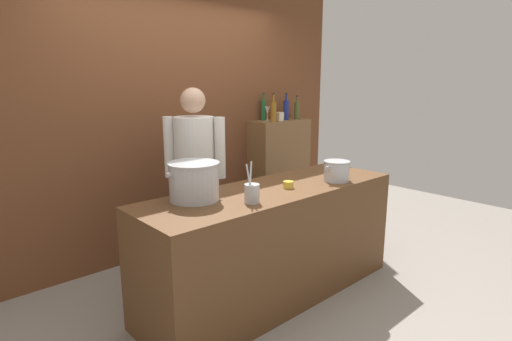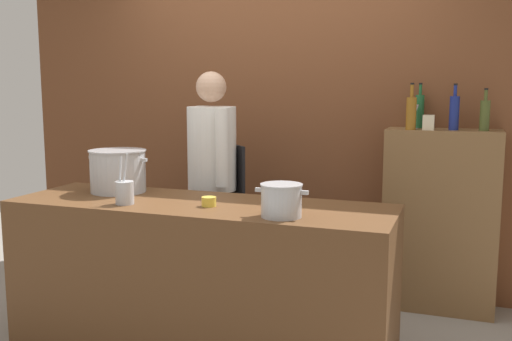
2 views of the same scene
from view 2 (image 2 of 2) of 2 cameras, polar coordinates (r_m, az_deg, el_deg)
brick_back_panel at (r=4.57m, az=1.91°, el=7.55°), size 4.40×0.10×3.00m
prep_counter at (r=3.45m, az=-5.48°, el=-10.52°), size 2.22×0.70×0.90m
bar_cabinet at (r=4.24m, az=17.64°, el=-4.71°), size 0.76×0.32×1.27m
chef at (r=4.06m, az=-4.28°, el=-0.15°), size 0.43×0.45×1.66m
stockpot_large at (r=3.73m, az=-13.43°, el=-0.04°), size 0.42×0.36×0.27m
stockpot_small at (r=2.94m, az=2.51°, el=-2.95°), size 0.28×0.22×0.17m
utensil_crock at (r=3.34m, az=-12.82°, el=-2.08°), size 0.10×0.10×0.28m
butter_jar at (r=3.22m, az=-4.66°, el=-3.07°), size 0.08×0.08×0.05m
wine_bottle_olive at (r=4.10m, az=21.60°, el=5.14°), size 0.06×0.06×0.28m
wine_bottle_cobalt at (r=4.10m, az=18.93°, el=5.46°), size 0.06×0.06×0.31m
wine_bottle_amber at (r=4.05m, az=15.03°, el=5.55°), size 0.07×0.07×0.31m
wine_bottle_green at (r=4.25m, az=15.81°, el=5.71°), size 0.06×0.06×0.31m
wine_glass_tall at (r=4.15m, az=15.29°, el=5.57°), size 0.06×0.06×0.17m
spice_tin_cream at (r=4.06m, az=16.62°, el=4.55°), size 0.07×0.07×0.10m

